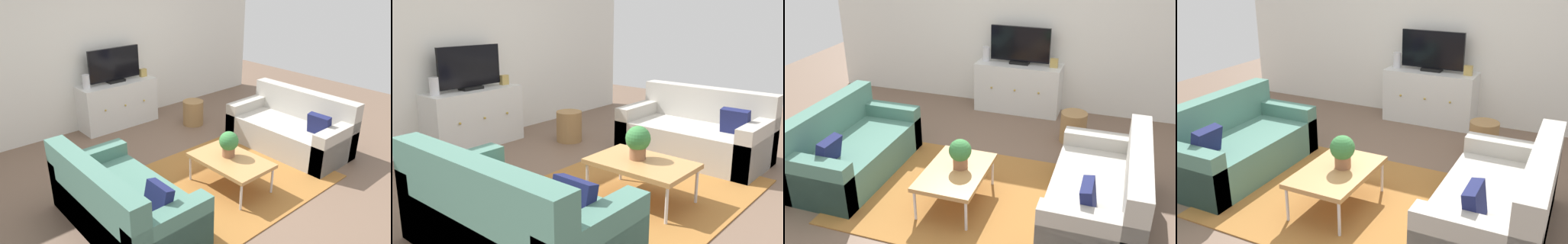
# 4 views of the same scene
# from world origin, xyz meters

# --- Properties ---
(ground_plane) EXTENTS (10.00, 10.00, 0.00)m
(ground_plane) POSITION_xyz_m (0.00, 0.00, 0.00)
(ground_plane) COLOR brown
(wall_back) EXTENTS (6.40, 0.12, 2.70)m
(wall_back) POSITION_xyz_m (0.00, 2.55, 1.35)
(wall_back) COLOR silver
(wall_back) RESTS_ON ground_plane
(area_rug) EXTENTS (2.50, 1.90, 0.01)m
(area_rug) POSITION_xyz_m (0.00, -0.15, 0.01)
(area_rug) COLOR #9E662D
(area_rug) RESTS_ON ground_plane
(couch_left_side) EXTENTS (0.87, 1.66, 0.80)m
(couch_left_side) POSITION_xyz_m (-1.44, -0.10, 0.27)
(couch_left_side) COLOR #4C7A6B
(couch_left_side) RESTS_ON ground_plane
(couch_right_side) EXTENTS (0.87, 1.66, 0.80)m
(couch_right_side) POSITION_xyz_m (1.44, -0.10, 0.27)
(couch_right_side) COLOR #B2ADA3
(couch_right_side) RESTS_ON ground_plane
(coffee_table) EXTENTS (0.60, 0.92, 0.38)m
(coffee_table) POSITION_xyz_m (-0.04, -0.29, 0.35)
(coffee_table) COLOR #B7844C
(coffee_table) RESTS_ON ground_plane
(potted_plant) EXTENTS (0.23, 0.23, 0.31)m
(potted_plant) POSITION_xyz_m (-0.01, -0.23, 0.55)
(potted_plant) COLOR #936042
(potted_plant) RESTS_ON coffee_table
(tv_console) EXTENTS (1.26, 0.47, 0.74)m
(tv_console) POSITION_xyz_m (-0.03, 2.27, 0.37)
(tv_console) COLOR silver
(tv_console) RESTS_ON ground_plane
(flat_screen_tv) EXTENTS (0.88, 0.16, 0.55)m
(flat_screen_tv) POSITION_xyz_m (-0.03, 2.29, 1.01)
(flat_screen_tv) COLOR black
(flat_screen_tv) RESTS_ON tv_console
(glass_vase) EXTENTS (0.11, 0.11, 0.21)m
(glass_vase) POSITION_xyz_m (-0.54, 2.27, 0.84)
(glass_vase) COLOR silver
(glass_vase) RESTS_ON tv_console
(mantel_clock) EXTENTS (0.11, 0.07, 0.13)m
(mantel_clock) POSITION_xyz_m (0.48, 2.27, 0.80)
(mantel_clock) COLOR tan
(mantel_clock) RESTS_ON tv_console
(wicker_basket) EXTENTS (0.34, 0.34, 0.41)m
(wicker_basket) POSITION_xyz_m (0.91, 1.48, 0.20)
(wicker_basket) COLOR #9E7547
(wicker_basket) RESTS_ON ground_plane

